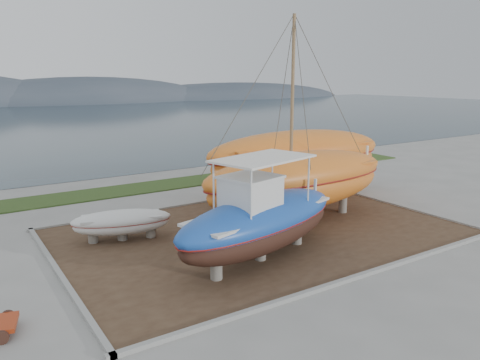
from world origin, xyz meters
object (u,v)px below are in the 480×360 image
white_dinghy (122,226)px  orange_bare_hull (297,165)px  blue_caique (261,210)px  orange_sailboat (301,123)px

white_dinghy → orange_bare_hull: size_ratio=0.36×
blue_caique → orange_bare_hull: 10.44m
blue_caique → orange_bare_hull: size_ratio=0.72×
orange_sailboat → orange_bare_hull: orange_sailboat is taller
blue_caique → orange_sailboat: orange_sailboat is taller
white_dinghy → blue_caique: bearing=-37.7°
white_dinghy → orange_bare_hull: orange_bare_hull is taller
white_dinghy → orange_bare_hull: bearing=24.9°
orange_sailboat → white_dinghy: bearing=164.2°
blue_caique → white_dinghy: blue_caique is taller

